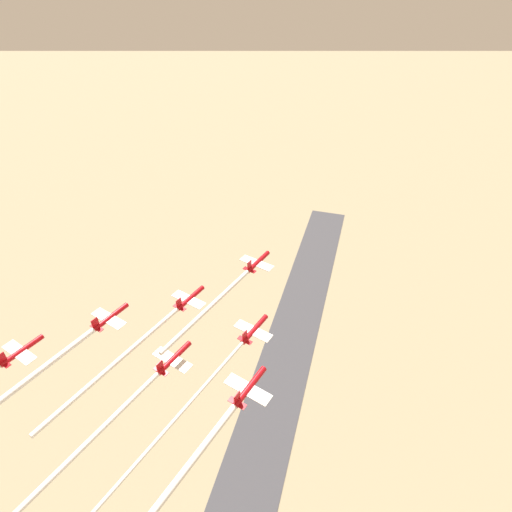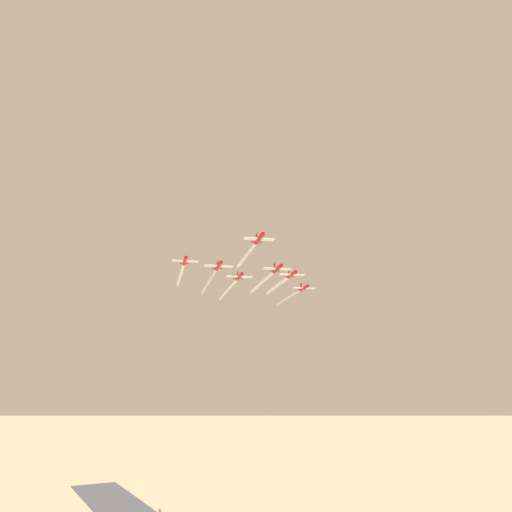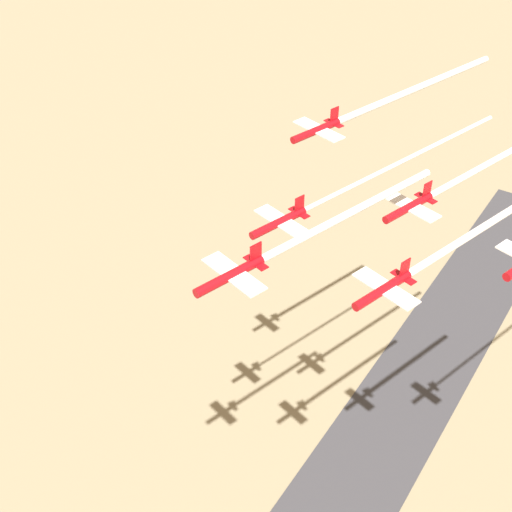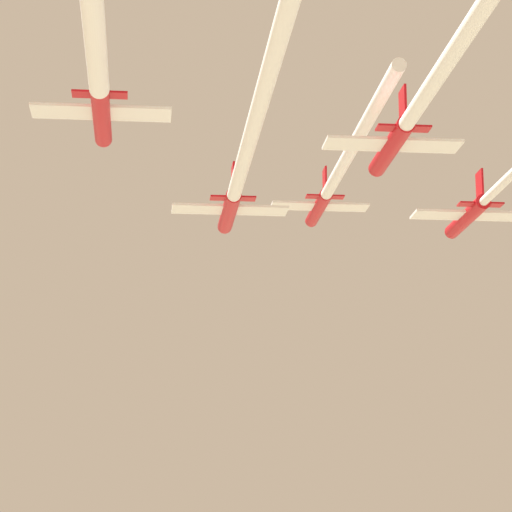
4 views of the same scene
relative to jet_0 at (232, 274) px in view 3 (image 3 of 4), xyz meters
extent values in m
cylinder|color=#B20C14|center=(0.27, 0.34, -0.05)|extent=(7.86, 9.22, 1.32)
cube|color=white|center=(-0.18, -0.22, -0.05)|extent=(9.65, 8.62, 0.22)
cube|color=#B20C14|center=(-2.54, -3.11, 1.60)|extent=(1.35, 1.60, 2.64)
cube|color=#B20C14|center=(-2.54, -3.11, -0.05)|extent=(3.82, 3.46, 0.14)
cylinder|color=#B20C14|center=(-19.45, -6.98, -5.52)|extent=(7.86, 9.22, 1.32)
cube|color=white|center=(-19.91, -7.54, -5.52)|extent=(9.65, 8.62, 0.22)
cube|color=#B20C14|center=(-22.26, -10.42, -3.87)|extent=(1.35, 1.60, 2.64)
cube|color=#B20C14|center=(-22.26, -10.42, -5.52)|extent=(3.82, 3.46, 0.14)
cylinder|color=#B20C14|center=(-2.92, -20.46, -5.50)|extent=(7.86, 9.22, 1.32)
cube|color=white|center=(-3.37, -21.02, -5.50)|extent=(9.65, 8.62, 0.22)
cube|color=#B20C14|center=(-5.73, -23.90, -3.85)|extent=(1.35, 1.60, 2.64)
cube|color=#B20C14|center=(-5.73, -23.90, -5.50)|extent=(3.82, 3.46, 0.14)
cylinder|color=#B20C14|center=(-22.64, -27.77, -5.13)|extent=(7.86, 9.22, 1.32)
cube|color=white|center=(-23.10, -28.33, -5.13)|extent=(9.65, 8.62, 0.22)
cube|color=#B20C14|center=(-25.45, -31.22, -3.48)|extent=(1.35, 1.60, 2.64)
cube|color=#B20C14|center=(-25.45, -31.22, -5.13)|extent=(3.82, 3.46, 0.14)
cylinder|color=#B20C14|center=(-6.11, -41.25, 0.07)|extent=(7.86, 9.22, 1.32)
cube|color=white|center=(-6.57, -41.81, 0.07)|extent=(9.65, 8.62, 0.22)
cube|color=#B20C14|center=(-8.92, -44.70, 1.72)|extent=(1.35, 1.60, 2.64)
cube|color=#B20C14|center=(-8.92, -44.70, 0.07)|extent=(3.82, 3.46, 0.14)
cylinder|color=white|center=(-14.06, -17.24, -0.05)|extent=(22.70, 27.48, 1.13)
cylinder|color=white|center=(-36.27, -27.61, -5.52)|extent=(27.71, 33.61, 1.16)
cylinder|color=white|center=(-22.26, -44.19, -5.50)|extent=(32.45, 39.56, 0.77)
cylinder|color=white|center=(-23.47, -62.55, 0.07)|extent=(28.87, 35.01, 1.26)
camera|label=1|loc=(-10.20, -90.45, 69.47)|focal=28.00mm
camera|label=2|loc=(121.64, 96.62, -45.24)|focal=35.00mm
camera|label=3|loc=(-15.78, 69.60, 57.29)|focal=50.00mm
camera|label=4|loc=(-89.97, -81.64, -32.90)|focal=85.00mm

